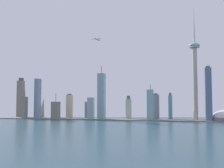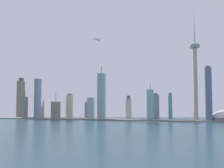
{
  "view_description": "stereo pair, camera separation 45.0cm",
  "coord_description": "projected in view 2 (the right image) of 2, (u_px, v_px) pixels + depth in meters",
  "views": [
    {
      "loc": [
        246.06,
        -414.72,
        55.81
      ],
      "look_at": [
        45.42,
        398.91,
        113.07
      ],
      "focal_mm": 42.86,
      "sensor_mm": 36.0,
      "label": 1
    },
    {
      "loc": [
        246.5,
        -414.61,
        55.81
      ],
      "look_at": [
        45.42,
        398.91,
        113.07
      ],
      "focal_mm": 42.86,
      "sensor_mm": 36.0,
      "label": 2
    }
  ],
  "objects": [
    {
      "name": "channel_buoy_0",
      "position": [
        176.0,
        125.0,
        648.08
      ],
      "size": [
        1.06,
        1.06,
        2.03
      ],
      "primitive_type": "cone",
      "color": "yellow",
      "rests_on": "ground"
    },
    {
      "name": "skyscraper_13",
      "position": [
        170.0,
        107.0,
        888.76
      ],
      "size": [
        12.5,
        21.0,
        87.31
      ],
      "color": "#5B91A0",
      "rests_on": "ground"
    },
    {
      "name": "skyscraper_1",
      "position": [
        38.0,
        98.0,
        931.74
      ],
      "size": [
        13.12,
        26.33,
        137.6
      ],
      "color": "slate",
      "rests_on": "ground"
    },
    {
      "name": "observation_tower",
      "position": [
        195.0,
        67.0,
        818.23
      ],
      "size": [
        32.53,
        32.53,
        359.45
      ],
      "color": "#BBB098",
      "rests_on": "ground"
    },
    {
      "name": "skyscraper_2",
      "position": [
        129.0,
        108.0,
        879.8
      ],
      "size": [
        15.64,
        22.11,
        77.43
      ],
      "color": "beige",
      "rests_on": "ground"
    },
    {
      "name": "skyscraper_0",
      "position": [
        150.0,
        105.0,
        832.77
      ],
      "size": [
        20.15,
        25.26,
        111.31
      ],
      "color": "#7AAFB2",
      "rests_on": "ground"
    },
    {
      "name": "skyscraper_7",
      "position": [
        21.0,
        98.0,
        990.22
      ],
      "size": [
        19.61,
        27.38,
        146.2
      ],
      "color": "gray",
      "rests_on": "ground"
    },
    {
      "name": "skyscraper_10",
      "position": [
        102.0,
        96.0,
        861.36
      ],
      "size": [
        21.22,
        26.82,
        172.8
      ],
      "color": "#809FAC",
      "rests_on": "ground"
    },
    {
      "name": "ground_plane",
      "position": [
        30.0,
        135.0,
        456.77
      ],
      "size": [
        6000.0,
        6000.0,
        0.0
      ],
      "primitive_type": "plane",
      "color": "#2B4C59"
    },
    {
      "name": "skyscraper_3",
      "position": [
        56.0,
        110.0,
        887.05
      ],
      "size": [
        23.34,
        24.21,
        85.71
      ],
      "color": "gray",
      "rests_on": "ground"
    },
    {
      "name": "skyscraper_5",
      "position": [
        25.0,
        108.0,
        914.22
      ],
      "size": [
        13.02,
        18.23,
        92.53
      ],
      "color": "gray",
      "rests_on": "ground"
    },
    {
      "name": "skyscraper_9",
      "position": [
        42.0,
        101.0,
        1011.18
      ],
      "size": [
        24.85,
        18.22,
        130.98
      ],
      "color": "#BCA390",
      "rests_on": "ground"
    },
    {
      "name": "skyscraper_4",
      "position": [
        208.0,
        94.0,
        785.04
      ],
      "size": [
        17.75,
        17.71,
        163.09
      ],
      "color": "slate",
      "rests_on": "ground"
    },
    {
      "name": "skyscraper_11",
      "position": [
        156.0,
        107.0,
        886.17
      ],
      "size": [
        22.61,
        19.39,
        85.19
      ],
      "color": "slate",
      "rests_on": "ground"
    },
    {
      "name": "airplane",
      "position": [
        97.0,
        39.0,
        855.42
      ],
      "size": [
        33.89,
        34.27,
        8.6
      ],
      "rotation": [
        0.0,
        0.0,
        4.55
      ],
      "color": "silver"
    },
    {
      "name": "skyscraper_8",
      "position": [
        69.0,
        106.0,
        927.28
      ],
      "size": [
        20.11,
        14.11,
        85.26
      ],
      "color": "beige",
      "rests_on": "ground"
    },
    {
      "name": "skyscraper_12",
      "position": [
        91.0,
        109.0,
        853.4
      ],
      "size": [
        20.28,
        15.75,
        70.87
      ],
      "color": "#8FA8AF",
      "rests_on": "ground"
    },
    {
      "name": "skyscraper_6",
      "position": [
        89.0,
        110.0,
        982.62
      ],
      "size": [
        21.67,
        27.79,
        57.8
      ],
      "color": "slate",
      "rests_on": "ground"
    },
    {
      "name": "waterfront_pier",
      "position": [
        99.0,
        119.0,
        856.02
      ],
      "size": [
        845.35,
        57.98,
        2.59
      ],
      "primitive_type": "cube",
      "color": "slate",
      "rests_on": "ground"
    }
  ]
}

